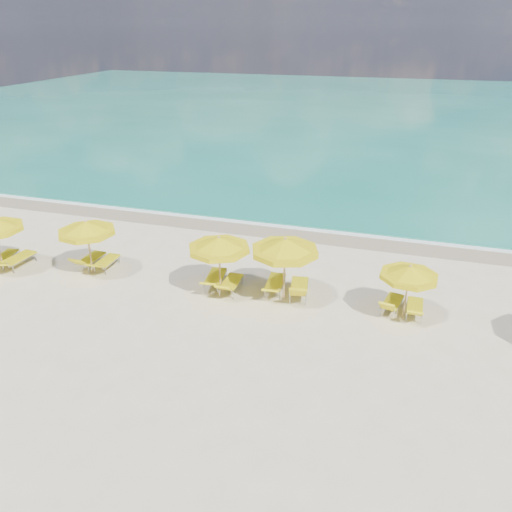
# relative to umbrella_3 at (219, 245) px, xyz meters

# --- Properties ---
(ground_plane) EXTENTS (120.00, 120.00, 0.00)m
(ground_plane) POSITION_rel_umbrella_3_xyz_m (1.10, -0.25, -2.09)
(ground_plane) COLOR beige
(ocean) EXTENTS (120.00, 80.00, 0.30)m
(ocean) POSITION_rel_umbrella_3_xyz_m (1.10, 47.75, -2.09)
(ocean) COLOR #14735E
(ocean) RESTS_ON ground
(wet_sand_band) EXTENTS (120.00, 2.60, 0.01)m
(wet_sand_band) POSITION_rel_umbrella_3_xyz_m (1.10, 7.15, -2.09)
(wet_sand_band) COLOR tan
(wet_sand_band) RESTS_ON ground
(foam_line) EXTENTS (120.00, 1.20, 0.03)m
(foam_line) POSITION_rel_umbrella_3_xyz_m (1.10, 7.95, -2.09)
(foam_line) COLOR white
(foam_line) RESTS_ON ground
(whitecap_near) EXTENTS (14.00, 0.36, 0.05)m
(whitecap_near) POSITION_rel_umbrella_3_xyz_m (-4.90, 16.75, -2.09)
(whitecap_near) COLOR white
(whitecap_near) RESTS_ON ground
(whitecap_far) EXTENTS (18.00, 0.30, 0.05)m
(whitecap_far) POSITION_rel_umbrella_3_xyz_m (9.10, 23.75, -2.09)
(whitecap_far) COLOR white
(whitecap_far) RESTS_ON ground
(umbrella_2) EXTENTS (2.89, 2.89, 2.41)m
(umbrella_2) POSITION_rel_umbrella_3_xyz_m (-5.85, 0.04, -0.03)
(umbrella_2) COLOR tan
(umbrella_2) RESTS_ON ground
(umbrella_3) EXTENTS (2.56, 2.56, 2.45)m
(umbrella_3) POSITION_rel_umbrella_3_xyz_m (0.00, 0.00, 0.00)
(umbrella_3) COLOR tan
(umbrella_3) RESTS_ON ground
(umbrella_4) EXTENTS (2.75, 2.75, 2.61)m
(umbrella_4) POSITION_rel_umbrella_3_xyz_m (2.52, 0.23, 0.14)
(umbrella_4) COLOR tan
(umbrella_4) RESTS_ON ground
(umbrella_5) EXTENTS (2.61, 2.61, 2.11)m
(umbrella_5) POSITION_rel_umbrella_3_xyz_m (7.01, 0.26, -0.29)
(umbrella_5) COLOR tan
(umbrella_5) RESTS_ON ground
(lounger_1_left) EXTENTS (0.78, 1.75, 0.82)m
(lounger_1_left) POSITION_rel_umbrella_3_xyz_m (-10.12, -0.28, -1.87)
(lounger_1_left) COLOR #A5A8AD
(lounger_1_left) RESTS_ON ground
(lounger_1_right) EXTENTS (0.82, 2.08, 0.73)m
(lounger_1_right) POSITION_rel_umbrella_3_xyz_m (-9.30, -0.36, -1.85)
(lounger_1_right) COLOR #A5A8AD
(lounger_1_right) RESTS_ON ground
(lounger_2_left) EXTENTS (0.68, 1.87, 0.86)m
(lounger_2_left) POSITION_rel_umbrella_3_xyz_m (-6.26, 0.53, -1.86)
(lounger_2_left) COLOR #A5A8AD
(lounger_2_left) RESTS_ON ground
(lounger_2_right) EXTENTS (0.63, 1.82, 0.70)m
(lounger_2_right) POSITION_rel_umbrella_3_xyz_m (-5.49, 0.57, -1.87)
(lounger_2_right) COLOR #A5A8AD
(lounger_2_right) RESTS_ON ground
(lounger_3_left) EXTENTS (0.92, 2.10, 0.80)m
(lounger_3_left) POSITION_rel_umbrella_3_xyz_m (-0.38, 0.44, -1.85)
(lounger_3_left) COLOR #A5A8AD
(lounger_3_left) RESTS_ON ground
(lounger_3_right) EXTENTS (0.67, 1.90, 0.80)m
(lounger_3_right) POSITION_rel_umbrella_3_xyz_m (0.36, 0.24, -1.86)
(lounger_3_right) COLOR #A5A8AD
(lounger_3_right) RESTS_ON ground
(lounger_4_left) EXTENTS (0.80, 2.05, 0.74)m
(lounger_4_left) POSITION_rel_umbrella_3_xyz_m (2.05, 0.72, -1.85)
(lounger_4_left) COLOR #A5A8AD
(lounger_4_left) RESTS_ON ground
(lounger_4_right) EXTENTS (0.95, 2.03, 0.97)m
(lounger_4_right) POSITION_rel_umbrella_3_xyz_m (3.05, 0.59, -1.84)
(lounger_4_right) COLOR #A5A8AD
(lounger_4_right) RESTS_ON ground
(lounger_5_left) EXTENTS (0.91, 1.77, 0.84)m
(lounger_5_left) POSITION_rel_umbrella_3_xyz_m (6.57, 0.54, -1.87)
(lounger_5_left) COLOR #A5A8AD
(lounger_5_left) RESTS_ON ground
(lounger_5_right) EXTENTS (0.61, 1.73, 0.75)m
(lounger_5_right) POSITION_rel_umbrella_3_xyz_m (7.38, 0.46, -1.88)
(lounger_5_right) COLOR #A5A8AD
(lounger_5_right) RESTS_ON ground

